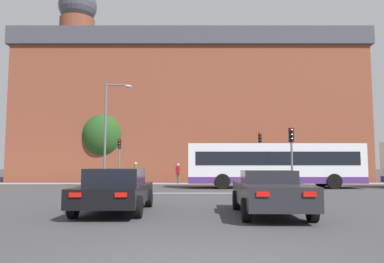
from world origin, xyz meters
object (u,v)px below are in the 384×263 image
object	(u,v)px
car_saloon_left	(117,190)
street_lamp_junction	(111,124)
car_roadster_right	(270,192)
pedestrian_waiting	(137,171)
traffic_light_far_right	(262,150)
pedestrian_walking_east	(179,172)
bus_crossing_lead	(275,164)
traffic_light_far_left	(121,153)
pedestrian_walking_west	(281,171)
traffic_light_near_right	(293,148)

from	to	relation	value
car_saloon_left	street_lamp_junction	distance (m)	14.54
car_roadster_right	pedestrian_waiting	distance (m)	21.70
pedestrian_waiting	traffic_light_far_right	bearing A→B (deg)	72.33
car_saloon_left	pedestrian_walking_east	xyz separation A→B (m)	(1.25, 20.77, 0.31)
car_saloon_left	pedestrian_walking_east	distance (m)	20.81
car_roadster_right	street_lamp_junction	bearing A→B (deg)	121.01
bus_crossing_lead	traffic_light_far_left	xyz separation A→B (m)	(-11.82, 5.81, 0.96)
car_saloon_left	traffic_light_far_right	size ratio (longest dim) A/B	1.13
pedestrian_waiting	pedestrian_walking_east	size ratio (longest dim) A/B	1.06
bus_crossing_lead	street_lamp_junction	size ratio (longest dim) A/B	1.61
traffic_light_far_right	pedestrian_walking_east	world-z (taller)	traffic_light_far_right
bus_crossing_lead	traffic_light_far_left	bearing A→B (deg)	-116.19
bus_crossing_lead	pedestrian_waiting	size ratio (longest dim) A/B	6.41
car_roadster_right	bus_crossing_lead	world-z (taller)	bus_crossing_lead
bus_crossing_lead	pedestrian_waiting	world-z (taller)	bus_crossing_lead
car_saloon_left	pedestrian_waiting	size ratio (longest dim) A/B	2.65
traffic_light_far_left	pedestrian_walking_east	size ratio (longest dim) A/B	2.18
pedestrian_walking_west	traffic_light_near_right	bearing A→B (deg)	-162.23
bus_crossing_lead	street_lamp_junction	world-z (taller)	street_lamp_junction
traffic_light_near_right	pedestrian_walking_east	distance (m)	13.76
traffic_light_far_left	pedestrian_waiting	size ratio (longest dim) A/B	2.06
bus_crossing_lead	traffic_light_far_right	xyz separation A→B (m)	(0.17, 6.02, 1.30)
car_saloon_left	pedestrian_walking_east	size ratio (longest dim) A/B	2.81
street_lamp_junction	traffic_light_near_right	bearing A→B (deg)	-22.44
car_roadster_right	pedestrian_waiting	bearing A→B (deg)	110.92
street_lamp_junction	pedestrian_walking_west	bearing A→B (deg)	27.57
car_roadster_right	pedestrian_walking_east	world-z (taller)	pedestrian_walking_east
car_roadster_right	pedestrian_walking_west	distance (m)	22.09
car_roadster_right	traffic_light_far_left	bearing A→B (deg)	114.56
car_saloon_left	traffic_light_near_right	distance (m)	12.23
traffic_light_far_left	street_lamp_junction	distance (m)	6.04
traffic_light_near_right	street_lamp_junction	xyz separation A→B (m)	(-11.42, 4.72, 1.96)
bus_crossing_lead	pedestrian_walking_west	world-z (taller)	bus_crossing_lead
car_roadster_right	pedestrian_waiting	world-z (taller)	pedestrian_waiting
pedestrian_walking_west	pedestrian_waiting	bearing A→B (deg)	121.94
traffic_light_far_right	pedestrian_waiting	bearing A→B (deg)	179.26
car_saloon_left	traffic_light_far_left	bearing A→B (deg)	100.20
traffic_light_far_left	pedestrian_walking_west	size ratio (longest dim) A/B	2.15
traffic_light_near_right	street_lamp_junction	bearing A→B (deg)	157.56
pedestrian_walking_east	bus_crossing_lead	bearing A→B (deg)	164.67
traffic_light_far_right	street_lamp_junction	xyz separation A→B (m)	(-11.58, -5.93, 1.54)
traffic_light_far_left	bus_crossing_lead	bearing A→B (deg)	-26.19
bus_crossing_lead	pedestrian_waiting	distance (m)	12.15
traffic_light_far_left	pedestrian_waiting	bearing A→B (deg)	14.21
traffic_light_far_left	pedestrian_waiting	xyz separation A→B (m)	(1.35, 0.34, -1.47)
pedestrian_walking_west	traffic_light_far_left	bearing A→B (deg)	122.92
bus_crossing_lead	pedestrian_walking_east	bearing A→B (deg)	-136.28
car_roadster_right	pedestrian_walking_west	world-z (taller)	pedestrian_walking_west
pedestrian_walking_west	car_roadster_right	bearing A→B (deg)	-166.42
car_saloon_left	pedestrian_waiting	xyz separation A→B (m)	(-2.34, 19.73, 0.38)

